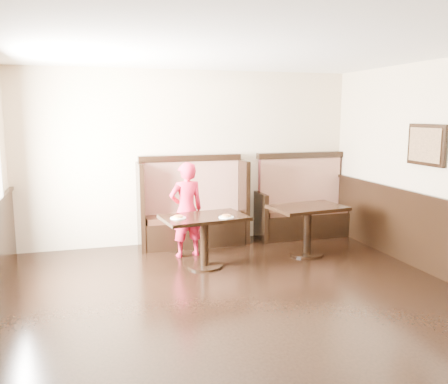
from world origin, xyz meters
name	(u,v)px	position (x,y,z in m)	size (l,w,h in m)	color
ground	(266,331)	(0.00, 0.00, 0.00)	(7.00, 7.00, 0.00)	black
room_shell	(229,260)	(-0.30, 0.28, 0.67)	(7.00, 7.00, 7.00)	#CAB192
booth_main	(193,212)	(0.00, 3.30, 0.53)	(1.75, 0.72, 1.45)	black
booth_neighbor	(302,209)	(1.95, 3.29, 0.48)	(1.65, 0.72, 1.45)	black
table_main	(204,228)	(-0.10, 2.09, 0.56)	(1.22, 0.86, 0.72)	black
table_neighbor	(308,218)	(1.52, 2.22, 0.56)	(1.16, 0.84, 0.75)	black
child	(186,210)	(-0.23, 2.67, 0.71)	(0.51, 0.34, 1.41)	red
pizza_plate_left	(178,217)	(-0.47, 2.05, 0.74)	(0.21, 0.21, 0.04)	white
pizza_plate_right	(226,217)	(0.16, 1.91, 0.74)	(0.21, 0.21, 0.04)	white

